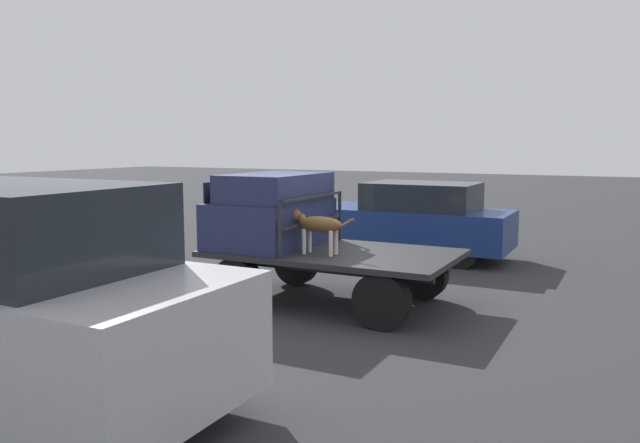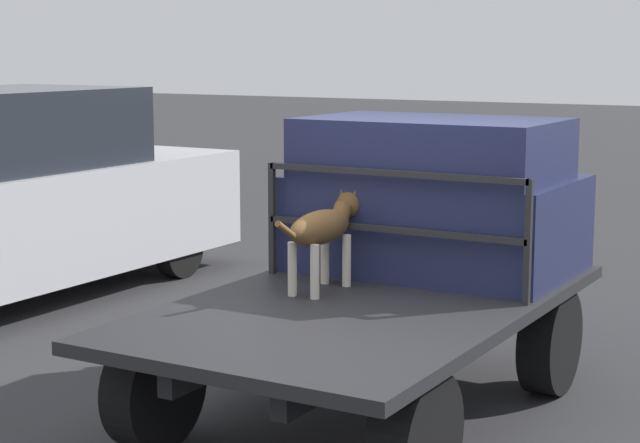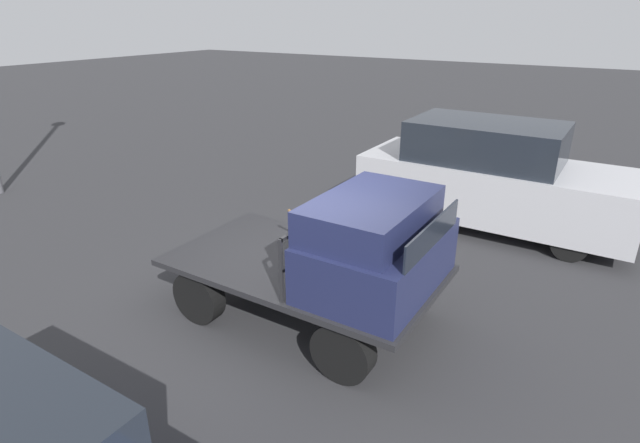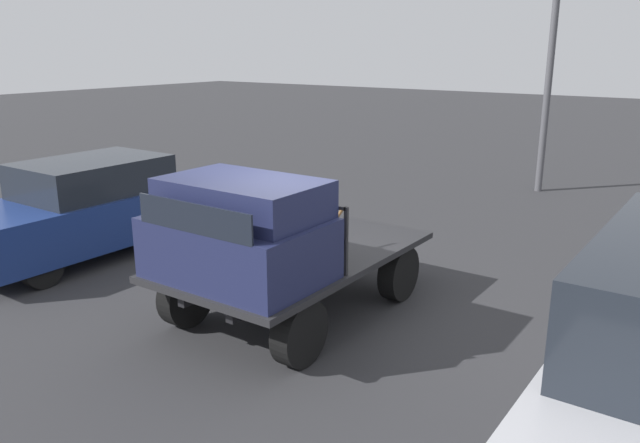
% 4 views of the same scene
% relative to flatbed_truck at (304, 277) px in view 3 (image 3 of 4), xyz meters
% --- Properties ---
extents(ground_plane, '(80.00, 80.00, 0.00)m').
position_rel_flatbed_truck_xyz_m(ground_plane, '(0.00, 0.00, -0.58)').
color(ground_plane, '#2D2D30').
extents(flatbed_truck, '(3.58, 2.05, 0.80)m').
position_rel_flatbed_truck_xyz_m(flatbed_truck, '(0.00, 0.00, 0.00)').
color(flatbed_truck, black).
rests_on(flatbed_truck, ground).
extents(truck_cab, '(1.33, 1.93, 1.11)m').
position_rel_flatbed_truck_xyz_m(truck_cab, '(1.04, 0.00, 0.74)').
color(truck_cab, '#1E2347').
rests_on(truck_cab, flatbed_truck).
extents(truck_headboard, '(0.04, 1.93, 0.80)m').
position_rel_flatbed_truck_xyz_m(truck_headboard, '(0.34, 0.00, 0.75)').
color(truck_headboard, '#232326').
rests_on(truck_headboard, flatbed_truck).
extents(dog, '(1.05, 0.23, 0.66)m').
position_rel_flatbed_truck_xyz_m(dog, '(0.10, 0.37, 0.64)').
color(dog, beige).
rests_on(dog, flatbed_truck).
extents(parked_pickup_far, '(4.97, 1.93, 2.02)m').
position_rel_flatbed_truck_xyz_m(parked_pickup_far, '(1.27, 4.58, 0.40)').
color(parked_pickup_far, black).
rests_on(parked_pickup_far, ground).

